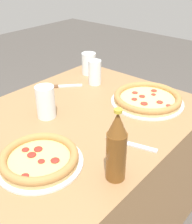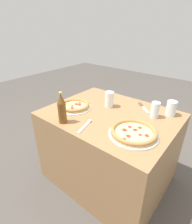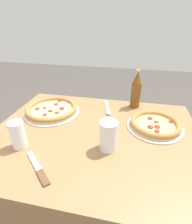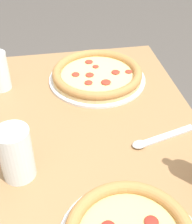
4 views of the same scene
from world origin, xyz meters
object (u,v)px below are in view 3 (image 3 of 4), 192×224
glass_orange_juice (108,136)px  beer_bottle (136,90)px  glass_water (18,136)px  spoon (108,109)px  pizza_pepperoni (52,109)px  knife (38,169)px  pizza_veggie (155,124)px

glass_orange_juice → beer_bottle: beer_bottle is taller
glass_water → spoon: bearing=-128.3°
glass_orange_juice → glass_water: bearing=9.7°
glass_water → beer_bottle: (-0.50, -0.51, 0.06)m
pizza_pepperoni → glass_water: (0.01, 0.33, 0.04)m
glass_orange_juice → beer_bottle: bearing=-103.8°
glass_orange_juice → beer_bottle: 0.46m
glass_orange_juice → knife: bearing=35.8°
pizza_pepperoni → pizza_veggie: 0.61m
pizza_pepperoni → pizza_veggie: bearing=175.9°
spoon → pizza_veggie: bearing=152.1°
pizza_pepperoni → pizza_veggie: (-0.61, 0.04, -0.00)m
glass_water → knife: glass_water is taller
glass_orange_juice → knife: 0.31m
knife → beer_bottle: bearing=-119.7°
knife → spoon: (-0.19, -0.54, 0.00)m
pizza_pepperoni → spoon: 0.35m
beer_bottle → pizza_veggie: bearing=115.7°
pizza_veggie → knife: bearing=40.2°
beer_bottle → glass_water: bearing=45.6°
spoon → pizza_pepperoni: bearing=17.1°
pizza_veggie → glass_water: 0.68m
pizza_pepperoni → glass_water: size_ratio=2.60×
beer_bottle → pizza_pepperoni: bearing=20.6°
pizza_veggie → glass_orange_juice: glass_orange_juice is taller
glass_water → glass_orange_juice: bearing=-170.3°
beer_bottle → spoon: bearing=27.2°
glass_water → knife: 0.19m
pizza_pepperoni → beer_bottle: bearing=-159.4°
glass_water → spoon: (-0.34, -0.43, -0.05)m
glass_orange_juice → spoon: 0.37m
glass_water → glass_orange_juice: (-0.39, -0.07, 0.01)m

